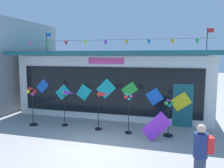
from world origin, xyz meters
TOP-DOWN VIEW (x-y plane):
  - ground_plane at (0.00, 0.00)m, footprint 80.00×80.00m
  - kite_shop_building at (-0.75, 6.16)m, footprint 10.66×6.00m
  - wind_spinner_far_left at (-3.86, 1.90)m, footprint 0.43×0.37m
  - wind_spinner_left at (-2.19, 2.28)m, footprint 0.70×0.28m
  - wind_spinner_center_left at (-0.48, 2.16)m, footprint 0.67×0.34m
  - wind_spinner_center_right at (0.73, 2.02)m, footprint 0.33×0.30m
  - wind_spinner_right at (2.37, 2.13)m, footprint 0.39×0.39m
  - person_near_camera at (3.28, -1.60)m, footprint 0.47×0.34m
  - display_kite_on_ground at (1.94, 1.45)m, footprint 1.16×0.28m

SIDE VIEW (x-z plane):
  - ground_plane at x=0.00m, z-range 0.00..0.00m
  - display_kite_on_ground at x=1.94m, z-range 0.00..1.16m
  - wind_spinner_right at x=2.37m, z-range 0.09..1.67m
  - person_near_camera at x=3.28m, z-range 0.05..1.73m
  - wind_spinner_center_right at x=0.73m, z-range 0.21..1.97m
  - wind_spinner_far_left at x=-3.86m, z-range 0.29..2.15m
  - wind_spinner_left at x=-2.19m, z-range 0.40..2.07m
  - wind_spinner_center_left at x=-0.48m, z-range 0.43..2.16m
  - kite_shop_building at x=-0.75m, z-range -0.59..4.15m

